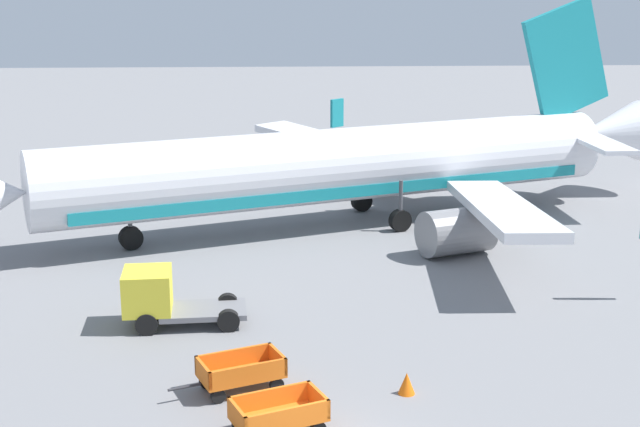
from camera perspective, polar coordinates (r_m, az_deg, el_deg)
airplane at (r=45.59m, az=2.25°, el=3.07°), size 36.37×29.62×11.34m
baggage_cart_third_in_row at (r=25.31m, az=-2.67°, el=-12.61°), size 3.57×2.24×1.07m
baggage_cart_fourth_in_row at (r=27.89m, az=-5.06°, el=-9.96°), size 3.57×2.24×1.07m
service_truck_beside_carts at (r=33.01m, az=-10.04°, el=-5.22°), size 4.49×2.25×2.10m
traffic_cone_near_plane at (r=27.77m, az=5.53°, el=-10.68°), size 0.52×0.52×0.68m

